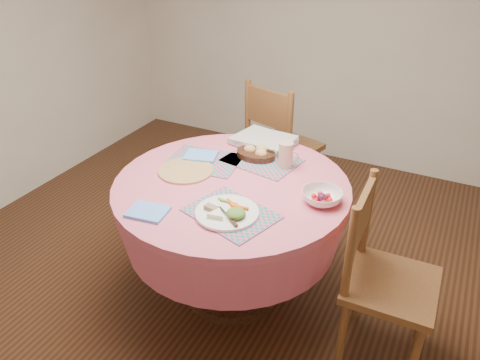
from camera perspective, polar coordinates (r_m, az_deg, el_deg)
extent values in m
plane|color=#331C0F|center=(2.89, -0.91, -13.30)|extent=(4.00, 4.00, 0.00)
cube|color=silver|center=(4.03, 13.11, 20.24)|extent=(4.00, 0.01, 2.70)
cylinder|color=#D7647E|center=(2.45, -1.04, -0.75)|extent=(1.24, 1.24, 0.04)
cone|color=#D7647E|center=(2.54, -1.01, -4.05)|extent=(1.24, 1.24, 0.30)
cylinder|color=black|center=(2.74, -0.95, -9.95)|extent=(0.14, 0.14, 0.44)
cylinder|color=black|center=(2.87, -0.91, -12.87)|extent=(0.56, 0.56, 0.06)
cube|color=brown|center=(2.38, 18.01, -12.11)|extent=(0.42, 0.44, 0.04)
cylinder|color=brown|center=(2.40, 20.50, -19.60)|extent=(0.04, 0.04, 0.44)
cylinder|color=brown|center=(2.66, 21.54, -14.10)|extent=(0.04, 0.04, 0.44)
cylinder|color=brown|center=(2.41, 12.35, -17.71)|extent=(0.04, 0.04, 0.44)
cylinder|color=brown|center=(2.67, 14.34, -12.45)|extent=(0.04, 0.04, 0.44)
cylinder|color=brown|center=(2.10, 13.21, -8.91)|extent=(0.04, 0.04, 0.49)
cylinder|color=brown|center=(2.39, 15.27, -4.00)|extent=(0.04, 0.04, 0.49)
cube|color=brown|center=(2.19, 14.63, -4.21)|extent=(0.04, 0.35, 0.24)
cube|color=brown|center=(3.49, 5.35, 4.06)|extent=(0.56, 0.54, 0.04)
cylinder|color=brown|center=(3.63, 9.20, 0.74)|extent=(0.05, 0.05, 0.46)
cylinder|color=brown|center=(3.82, 4.62, 2.59)|extent=(0.05, 0.05, 0.46)
cylinder|color=brown|center=(3.38, 5.82, -1.39)|extent=(0.05, 0.05, 0.46)
cylinder|color=brown|center=(3.58, 1.10, 0.70)|extent=(0.05, 0.05, 0.46)
cylinder|color=brown|center=(3.14, 6.04, 6.14)|extent=(0.05, 0.05, 0.52)
cylinder|color=brown|center=(3.35, 0.95, 7.91)|extent=(0.05, 0.05, 0.52)
cube|color=brown|center=(3.20, 3.47, 8.77)|extent=(0.37, 0.13, 0.25)
cube|color=#168078|center=(2.19, -1.09, -4.09)|extent=(0.47, 0.41, 0.01)
cube|color=#168078|center=(2.66, -4.42, 2.34)|extent=(0.43, 0.35, 0.01)
cube|color=#168078|center=(2.66, 2.65, 2.39)|extent=(0.44, 0.36, 0.01)
cylinder|color=#9C7543|center=(2.56, -6.63, 1.16)|extent=(0.30, 0.30, 0.01)
cube|color=#62A0FC|center=(2.24, -11.17, -3.83)|extent=(0.20, 0.16, 0.01)
cube|color=#62A0FC|center=(2.69, -4.80, 2.98)|extent=(0.21, 0.18, 0.01)
cylinder|color=white|center=(2.18, -1.60, -3.98)|extent=(0.30, 0.30, 0.01)
ellipsoid|color=#2A521C|center=(2.14, -0.32, -3.96)|extent=(0.10, 0.10, 0.04)
cylinder|color=#FFF2CC|center=(2.13, -2.68, -4.35)|extent=(0.10, 0.10, 0.02)
cube|color=brown|center=(2.17, -3.56, -3.61)|extent=(0.07, 0.05, 0.02)
cube|color=silver|center=(2.14, -1.51, -4.27)|extent=(0.13, 0.10, 0.00)
cylinder|color=black|center=(2.68, 1.97, 3.17)|extent=(0.23, 0.23, 0.03)
ellipsoid|color=tan|center=(2.68, 1.21, 4.02)|extent=(0.07, 0.06, 0.05)
ellipsoid|color=tan|center=(2.68, 2.64, 4.01)|extent=(0.07, 0.06, 0.05)
ellipsoid|color=tan|center=(2.63, 2.59, 3.50)|extent=(0.07, 0.06, 0.05)
cylinder|color=tan|center=(2.56, 5.59, 3.08)|extent=(0.08, 0.08, 0.14)
torus|color=tan|center=(2.55, 6.48, 2.88)|extent=(0.07, 0.01, 0.07)
imported|color=white|center=(2.30, 9.97, -2.05)|extent=(0.24, 0.24, 0.06)
sphere|color=red|center=(2.29, 10.90, -2.44)|extent=(0.03, 0.03, 0.03)
sphere|color=red|center=(2.32, 10.68, -1.92)|extent=(0.03, 0.03, 0.03)
sphere|color=red|center=(2.33, 9.75, -1.69)|extent=(0.03, 0.03, 0.03)
sphere|color=red|center=(2.31, 9.01, -1.98)|extent=(0.03, 0.03, 0.03)
sphere|color=red|center=(2.28, 9.20, -2.51)|extent=(0.03, 0.03, 0.03)
sphere|color=red|center=(2.27, 10.16, -2.75)|extent=(0.03, 0.03, 0.03)
sphere|color=#3F1230|center=(2.30, 9.96, -2.15)|extent=(0.05, 0.05, 0.05)
cube|color=silver|center=(2.84, 2.83, 4.79)|extent=(0.39, 0.34, 0.03)
cube|color=silver|center=(2.83, 3.21, 5.11)|extent=(0.33, 0.27, 0.01)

